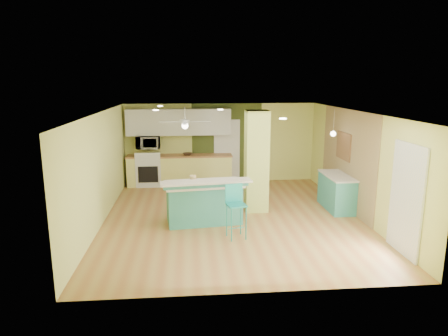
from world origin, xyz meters
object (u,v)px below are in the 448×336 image
at_px(peninsula, 204,201).
at_px(side_counter, 336,192).
at_px(canister, 193,180).
at_px(bar_stool, 235,202).
at_px(fruit_bowl, 187,154).

relative_size(peninsula, side_counter, 1.48).
height_order(peninsula, side_counter, peninsula).
bearing_deg(canister, bar_stool, -47.57).
distance_m(side_counter, fruit_bowl, 4.67).
bearing_deg(canister, peninsula, 7.60).
distance_m(peninsula, side_counter, 3.45).
distance_m(bar_stool, fruit_bowl, 4.47).
relative_size(bar_stool, canister, 5.98).
xyz_separation_m(fruit_bowl, canister, (0.13, -3.43, 0.04)).
xyz_separation_m(peninsula, canister, (-0.24, -0.03, 0.53)).
bearing_deg(canister, side_counter, 10.97).
relative_size(peninsula, bar_stool, 1.80).
bearing_deg(bar_stool, fruit_bowl, 89.94).
height_order(peninsula, fruit_bowl, peninsula).
height_order(bar_stool, fruit_bowl, bar_stool).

